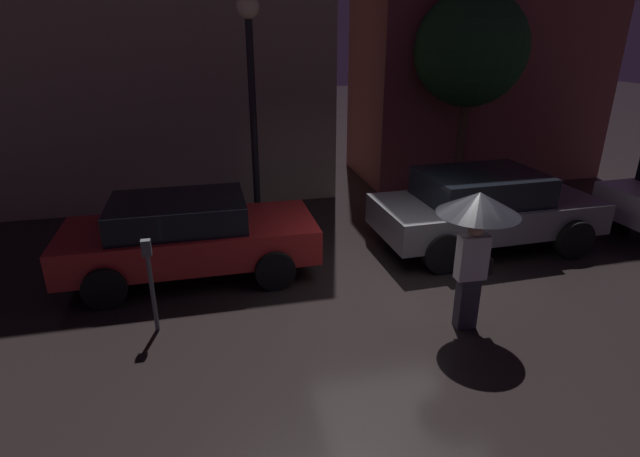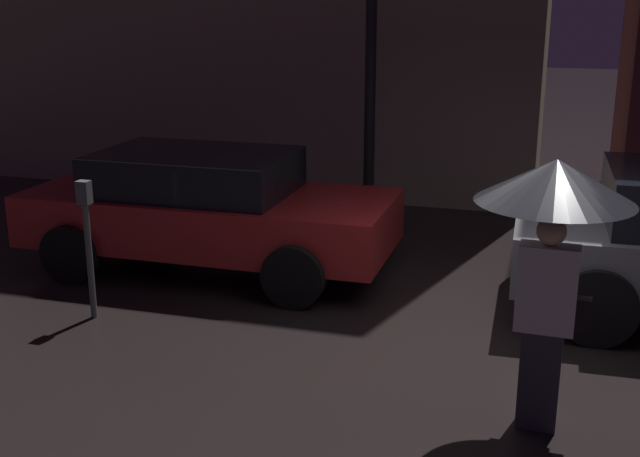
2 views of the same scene
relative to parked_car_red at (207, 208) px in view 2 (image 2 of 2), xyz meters
name	(u,v)px [view 2 (image 2 of 2)]	position (x,y,z in m)	size (l,w,h in m)	color
ground_plane	(476,359)	(3.19, -1.55, -0.72)	(60.00, 60.00, 0.00)	black
parked_car_red	(207,208)	(0.00, 0.00, 0.00)	(4.10, 1.91, 1.34)	maroon
pedestrian_with_umbrella	(553,214)	(3.72, -2.55, 0.88)	(1.07, 1.07, 1.97)	#383842
parking_meter	(88,235)	(-0.46, -1.66, 0.12)	(0.12, 0.10, 1.36)	#4C5154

